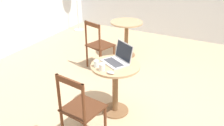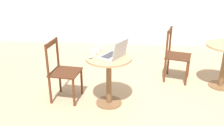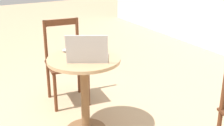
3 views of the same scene
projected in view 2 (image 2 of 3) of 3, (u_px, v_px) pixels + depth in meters
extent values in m
plane|color=tan|center=(128.00, 114.00, 3.52)|extent=(16.00, 16.00, 0.00)
cylinder|color=brown|center=(109.00, 102.00, 3.78)|extent=(0.39, 0.39, 0.02)
cylinder|color=brown|center=(109.00, 81.00, 3.65)|extent=(0.08, 0.08, 0.70)
cylinder|color=tan|center=(109.00, 58.00, 3.51)|extent=(0.66, 0.66, 0.03)
cylinder|color=brown|center=(220.00, 86.00, 4.29)|extent=(0.39, 0.39, 0.02)
cylinder|color=brown|center=(223.00, 66.00, 4.16)|extent=(0.08, 0.08, 0.70)
cylinder|color=#562D19|center=(82.00, 82.00, 3.96)|extent=(0.04, 0.04, 0.44)
cylinder|color=#562D19|center=(74.00, 93.00, 3.63)|extent=(0.04, 0.04, 0.44)
cylinder|color=#562D19|center=(60.00, 80.00, 4.03)|extent=(0.04, 0.04, 0.44)
cylinder|color=#562D19|center=(50.00, 90.00, 3.70)|extent=(0.04, 0.04, 0.44)
cube|color=#492715|center=(65.00, 72.00, 3.74)|extent=(0.47, 0.47, 0.02)
cylinder|color=#562D19|center=(57.00, 52.00, 3.85)|extent=(0.04, 0.04, 0.47)
cylinder|color=#562D19|center=(47.00, 61.00, 3.52)|extent=(0.04, 0.04, 0.47)
cube|color=#562D19|center=(51.00, 43.00, 3.61)|extent=(0.07, 0.40, 0.07)
cylinder|color=#562D19|center=(188.00, 66.00, 4.56)|extent=(0.04, 0.04, 0.44)
cylinder|color=#562D19|center=(187.00, 74.00, 4.24)|extent=(0.04, 0.04, 0.44)
cylinder|color=#562D19|center=(168.00, 63.00, 4.68)|extent=(0.04, 0.04, 0.44)
cylinder|color=#562D19|center=(165.00, 71.00, 4.36)|extent=(0.04, 0.04, 0.44)
cube|color=#492715|center=(178.00, 56.00, 4.37)|extent=(0.52, 0.52, 0.02)
cylinder|color=#562D19|center=(170.00, 39.00, 4.50)|extent=(0.04, 0.04, 0.47)
cylinder|color=#562D19|center=(167.00, 45.00, 4.18)|extent=(0.04, 0.04, 0.47)
cube|color=#562D19|center=(170.00, 31.00, 4.26)|extent=(0.13, 0.39, 0.07)
cube|color=#B7B7BC|center=(111.00, 56.00, 3.53)|extent=(0.39, 0.43, 0.02)
cube|color=#38383D|center=(110.00, 55.00, 3.53)|extent=(0.26, 0.33, 0.00)
cube|color=#B7B7BC|center=(120.00, 49.00, 3.40)|extent=(0.22, 0.33, 0.24)
cube|color=black|center=(120.00, 49.00, 3.40)|extent=(0.20, 0.30, 0.22)
ellipsoid|color=#B7B7BC|center=(91.00, 57.00, 3.46)|extent=(0.06, 0.10, 0.03)
cylinder|color=silver|center=(94.00, 52.00, 3.57)|extent=(0.08, 0.08, 0.09)
torus|color=silver|center=(97.00, 51.00, 3.57)|extent=(0.05, 0.01, 0.05)
cylinder|color=silver|center=(99.00, 49.00, 3.68)|extent=(0.06, 0.06, 0.09)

